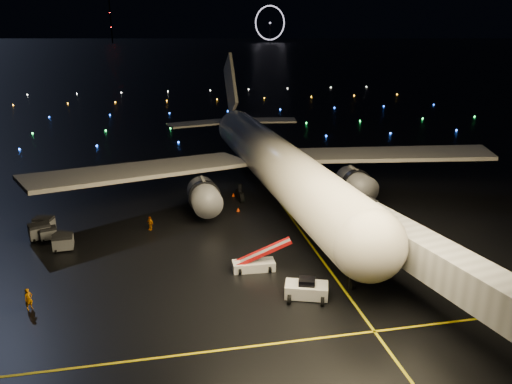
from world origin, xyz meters
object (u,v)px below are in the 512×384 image
at_px(pushback_tug, 307,288).
at_px(baggage_cart_1, 63,243).
at_px(baggage_cart_3, 44,224).
at_px(baggage_cart_4, 40,232).
at_px(baggage_cart_0, 63,240).
at_px(belt_loader, 254,256).
at_px(crew_c, 150,223).
at_px(baggage_cart_2, 48,234).
at_px(airliner, 269,131).
at_px(crew_a, 29,299).

relative_size(pushback_tug, baggage_cart_1, 1.84).
bearing_deg(pushback_tug, baggage_cart_1, 166.40).
bearing_deg(baggage_cart_1, baggage_cart_3, 113.49).
relative_size(pushback_tug, baggage_cart_4, 1.72).
bearing_deg(baggage_cart_0, pushback_tug, -10.95).
relative_size(baggage_cart_0, baggage_cart_1, 0.88).
height_order(belt_loader, crew_c, belt_loader).
relative_size(baggage_cart_1, baggage_cart_3, 0.97).
relative_size(baggage_cart_0, baggage_cart_2, 1.04).
relative_size(baggage_cart_1, baggage_cart_2, 1.17).
xyz_separation_m(airliner, baggage_cart_1, (-26.21, -14.34, -8.43)).
xyz_separation_m(belt_loader, baggage_cart_1, (-19.52, 8.65, -0.61)).
bearing_deg(baggage_cart_1, belt_loader, -27.58).
relative_size(airliner, crew_c, 39.05).
bearing_deg(belt_loader, crew_c, 130.96).
xyz_separation_m(pushback_tug, baggage_cart_1, (-23.19, 14.75, -0.03)).
distance_m(baggage_cart_0, baggage_cart_3, 5.61).
bearing_deg(belt_loader, airliner, 75.83).
height_order(belt_loader, baggage_cart_1, belt_loader).
height_order(airliner, baggage_cart_4, airliner).
distance_m(belt_loader, baggage_cart_2, 24.76).
height_order(pushback_tug, crew_a, crew_a).
bearing_deg(baggage_cart_3, crew_c, 7.32).
distance_m(belt_loader, crew_a, 20.74).
xyz_separation_m(crew_c, baggage_cart_3, (-12.35, 1.91, 0.07)).
bearing_deg(baggage_cart_3, crew_a, -67.18).
relative_size(belt_loader, baggage_cart_0, 3.35).
relative_size(baggage_cart_0, baggage_cart_4, 0.83).
bearing_deg(airliner, crew_c, -151.68).
height_order(pushback_tug, belt_loader, belt_loader).
xyz_separation_m(belt_loader, crew_c, (-10.22, 12.67, -0.66)).
distance_m(baggage_cart_1, baggage_cart_3, 6.66).
height_order(airliner, crew_a, airliner).
xyz_separation_m(airliner, crew_c, (-16.91, -10.32, -8.48)).
bearing_deg(airliner, baggage_cart_3, -167.03).
xyz_separation_m(baggage_cart_0, baggage_cart_4, (-2.94, 2.53, 0.17)).
height_order(pushback_tug, baggage_cart_0, pushback_tug).
xyz_separation_m(pushback_tug, baggage_cart_2, (-25.33, 18.08, -0.16)).
height_order(belt_loader, baggage_cart_0, belt_loader).
xyz_separation_m(belt_loader, baggage_cart_2, (-21.65, 11.98, -0.74)).
distance_m(baggage_cart_1, baggage_cart_4, 4.79).
bearing_deg(pushback_tug, baggage_cart_3, 160.62).
distance_m(crew_a, crew_c, 19.04).
relative_size(crew_c, baggage_cart_1, 0.81).
xyz_separation_m(airliner, baggage_cart_3, (-29.26, -8.41, -8.41)).
distance_m(airliner, pushback_tug, 30.43).
xyz_separation_m(crew_c, baggage_cart_0, (-9.47, -2.91, -0.06)).
distance_m(crew_a, baggage_cart_4, 15.82).
distance_m(pushback_tug, baggage_cart_0, 28.24).
height_order(baggage_cart_0, baggage_cart_1, baggage_cart_1).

